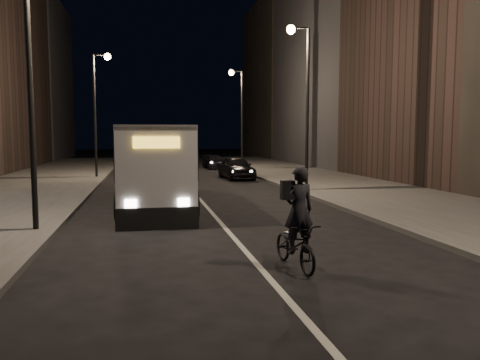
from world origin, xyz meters
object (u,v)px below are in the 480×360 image
city_bus (156,162)px  car_near (236,168)px  streetlight_right_far (239,106)px  streetlight_left_near (39,48)px  streetlight_right_mid (303,86)px  streetlight_left_far (99,98)px  car_mid (164,161)px  cyclist_on_bicycle (296,235)px  car_far (215,162)px

city_bus → car_near: bearing=63.0°
streetlight_right_far → streetlight_left_near: (-10.66, -24.00, 0.00)m
streetlight_right_mid → streetlight_left_far: size_ratio=1.00×
streetlight_left_far → car_mid: 10.89m
cyclist_on_bicycle → car_far: (2.85, 31.15, -0.17)m
streetlight_right_far → car_near: (-1.77, -7.89, -4.60)m
streetlight_left_near → car_near: size_ratio=1.83×
streetlight_right_mid → car_mid: size_ratio=1.88×
car_far → city_bus: bearing=-108.9°
streetlight_right_mid → cyclist_on_bicycle: (-4.58, -12.94, -4.61)m
car_near → car_mid: (-4.36, 10.63, -0.04)m
streetlight_right_far → streetlight_right_mid: bearing=-90.0°
streetlight_left_far → car_far: size_ratio=2.02×
car_mid → car_far: 4.43m
car_near → car_far: 10.10m
streetlight_right_mid → streetlight_left_near: size_ratio=1.00×
car_far → streetlight_left_far: bearing=-141.1°
streetlight_left_near → cyclist_on_bicycle: size_ratio=3.61×
streetlight_right_far → city_bus: 19.89m
streetlight_left_near → car_far: bearing=71.2°
streetlight_right_mid → streetlight_left_far: same height
streetlight_left_near → city_bus: size_ratio=0.68×
cyclist_on_bicycle → streetlight_left_near: bearing=134.6°
car_far → streetlight_right_mid: bearing=-88.3°
streetlight_right_far → car_mid: 8.17m
cyclist_on_bicycle → streetlight_right_far: bearing=74.7°
streetlight_right_mid → car_near: 9.50m
cyclist_on_bicycle → car_near: (2.81, 21.05, 0.01)m
streetlight_right_far → streetlight_left_near: size_ratio=1.00×
car_near → cyclist_on_bicycle: bearing=-102.0°
streetlight_left_far → streetlight_right_far: bearing=29.4°
cyclist_on_bicycle → car_mid: (-1.55, 31.68, -0.04)m
city_bus → car_far: (5.55, 20.36, -1.17)m
streetlight_right_far → city_bus: (-7.28, -18.15, -3.61)m
cyclist_on_bicycle → car_near: cyclist_on_bicycle is taller
streetlight_left_near → streetlight_left_far: bearing=90.0°
streetlight_left_far → car_far: bearing=42.6°
streetlight_left_far → car_mid: size_ratio=1.88×
streetlight_left_far → car_near: streetlight_left_far is taller
streetlight_left_near → car_near: bearing=61.1°
car_near → car_far: car_near is taller
city_bus → car_near: 11.69m
streetlight_right_mid → cyclist_on_bicycle: 14.48m
streetlight_right_far → cyclist_on_bicycle: streetlight_right_far is taller
streetlight_right_mid → cyclist_on_bicycle: streetlight_right_mid is taller
streetlight_left_near → streetlight_left_far: (0.00, 18.00, 0.00)m
streetlight_right_mid → car_mid: 20.26m
cyclist_on_bicycle → car_near: 21.24m
city_bus → car_mid: (1.15, 20.90, -1.04)m
streetlight_right_mid → car_far: size_ratio=2.02×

